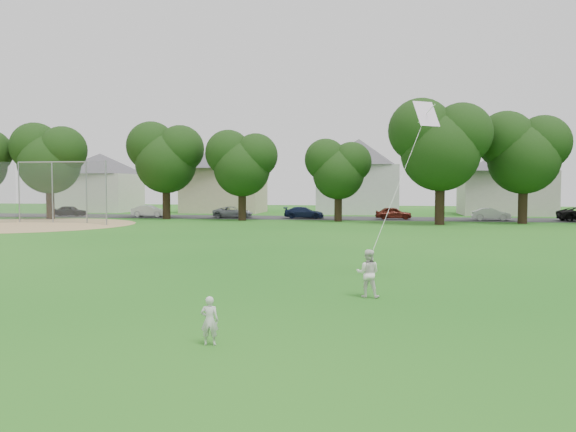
% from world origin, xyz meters
% --- Properties ---
extents(ground, '(160.00, 160.00, 0.00)m').
position_xyz_m(ground, '(0.00, 0.00, 0.00)').
color(ground, '#155814').
rests_on(ground, ground).
extents(street, '(90.00, 7.00, 0.01)m').
position_xyz_m(street, '(0.00, 42.00, 0.01)').
color(street, '#2D2D30').
rests_on(street, ground).
extents(dirt_infield, '(18.00, 18.00, 0.02)m').
position_xyz_m(dirt_infield, '(-26.00, 28.00, 0.01)').
color(dirt_infield, '#9E7F51').
rests_on(dirt_infield, ground).
extents(toddler, '(0.38, 0.28, 0.97)m').
position_xyz_m(toddler, '(-0.28, -2.53, 0.48)').
color(toddler, silver).
rests_on(toddler, ground).
extents(older_boy, '(0.69, 0.56, 1.35)m').
position_xyz_m(older_boy, '(2.62, 2.79, 0.67)').
color(older_boy, white).
rests_on(older_boy, ground).
extents(kite, '(1.40, 1.99, 5.71)m').
position_xyz_m(kite, '(3.49, 4.33, 3.21)').
color(kite, white).
rests_on(kite, ground).
extents(baseball_backstop, '(11.87, 2.48, 5.19)m').
position_xyz_m(baseball_backstop, '(-24.99, 30.26, 2.60)').
color(baseball_backstop, gray).
rests_on(baseball_backstop, ground).
extents(tree_row, '(80.73, 9.90, 10.53)m').
position_xyz_m(tree_row, '(1.02, 35.94, 6.19)').
color(tree_row, black).
rests_on(tree_row, ground).
extents(parked_cars, '(71.52, 2.34, 1.27)m').
position_xyz_m(parked_cars, '(6.36, 41.00, 0.59)').
color(parked_cars, black).
rests_on(parked_cars, ground).
extents(house_row, '(76.30, 13.53, 10.06)m').
position_xyz_m(house_row, '(0.29, 52.00, 4.68)').
color(house_row, silver).
rests_on(house_row, ground).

